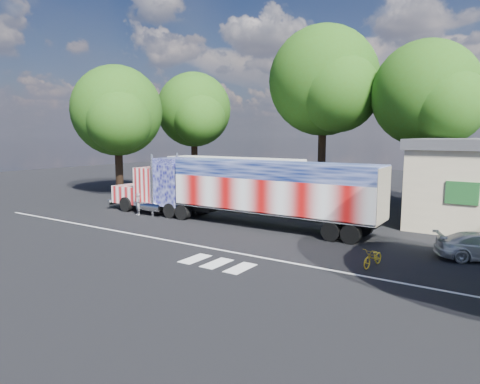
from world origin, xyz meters
The scene contains 10 objects.
ground centered at (0.00, 0.00, 0.00)m, with size 100.00×100.00×0.00m, color black.
lane_markings centered at (1.71, -3.77, 0.01)m, with size 30.00×2.67×0.01m.
semi_truck centered at (0.07, 2.63, 2.15)m, with size 19.58×3.09×4.17m.
coach_bus centered at (-5.54, 10.23, 1.84)m, with size 12.21×2.84×3.55m.
woman centered at (-7.14, 1.16, 0.75)m, with size 0.55×0.36×1.50m, color slate.
bicycle centered at (9.67, -1.60, 0.40)m, with size 0.53×1.52×0.80m, color gold.
tree_n_mid centered at (-0.42, 17.09, 10.06)m, with size 10.05×9.57×14.91m.
tree_nw_a centered at (-15.36, 17.27, 8.06)m, with size 8.34×7.95×12.09m.
tree_w_a centered at (-16.23, 7.51, 7.52)m, with size 8.50×8.09×11.62m.
tree_ne_a centered at (8.16, 16.15, 8.45)m, with size 8.36×7.96×12.50m.
Camera 1 is at (14.57, -18.93, 5.43)m, focal length 32.00 mm.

